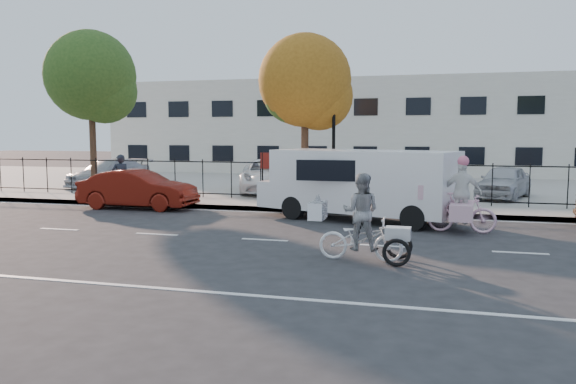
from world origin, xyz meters
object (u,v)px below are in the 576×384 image
(lot_car_b, at_px, (268,176))
(lot_car_c, at_px, (365,176))
(unicorn_bike, at_px, (460,204))
(white_van, at_px, (359,182))
(lot_car_a, at_px, (109,173))
(lamppost, at_px, (334,121))
(pedestrian, at_px, (121,177))
(red_sedan, at_px, (138,189))
(zebra_trike, at_px, (361,227))
(lot_car_d, at_px, (504,182))

(lot_car_b, xyz_separation_m, lot_car_c, (4.02, 1.00, -0.02))
(unicorn_bike, relative_size, white_van, 0.32)
(lot_car_a, height_order, lot_car_c, lot_car_c)
(white_van, distance_m, lot_car_a, 14.23)
(lamppost, xyz_separation_m, white_van, (1.36, -3.00, -1.92))
(pedestrian, xyz_separation_m, lot_car_a, (-3.53, 4.72, -0.22))
(pedestrian, bearing_deg, red_sedan, 104.34)
(red_sedan, bearing_deg, lot_car_c, -49.71)
(lamppost, height_order, zebra_trike, lamppost)
(lot_car_c, bearing_deg, unicorn_bike, -59.14)
(lamppost, bearing_deg, lot_car_b, 138.64)
(red_sedan, bearing_deg, lamppost, -71.32)
(lot_car_b, relative_size, lot_car_d, 1.35)
(red_sedan, relative_size, lot_car_c, 0.99)
(white_van, relative_size, pedestrian, 3.77)
(red_sedan, bearing_deg, white_van, -95.52)
(unicorn_bike, bearing_deg, lot_car_a, 67.44)
(unicorn_bike, bearing_deg, zebra_trike, 155.85)
(zebra_trike, xyz_separation_m, unicorn_bike, (2.14, 4.04, 0.06))
(zebra_trike, distance_m, lot_car_a, 17.94)
(red_sedan, distance_m, lot_car_b, 6.19)
(red_sedan, relative_size, lot_car_d, 1.10)
(unicorn_bike, bearing_deg, lamppost, 47.81)
(lamppost, bearing_deg, zebra_trike, -75.83)
(lot_car_c, bearing_deg, zebra_trike, -75.71)
(lamppost, relative_size, lot_car_d, 1.15)
(unicorn_bike, relative_size, pedestrian, 1.20)
(zebra_trike, bearing_deg, white_van, 8.87)
(lot_car_d, bearing_deg, zebra_trike, -90.08)
(zebra_trike, distance_m, lot_car_c, 12.52)
(lamppost, bearing_deg, lot_car_d, 26.68)
(white_van, distance_m, red_sedan, 8.02)
(zebra_trike, bearing_deg, lot_car_c, 7.58)
(lot_car_c, bearing_deg, white_van, -76.73)
(lot_car_a, xyz_separation_m, lot_car_c, (12.03, 0.64, 0.04))
(unicorn_bike, relative_size, red_sedan, 0.50)
(pedestrian, bearing_deg, unicorn_bike, 126.57)
(lot_car_b, distance_m, lot_car_d, 9.54)
(lot_car_a, relative_size, lot_car_d, 1.18)
(pedestrian, bearing_deg, lot_car_b, -175.24)
(white_van, bearing_deg, lot_car_d, 69.34)
(red_sedan, height_order, lot_car_c, lot_car_c)
(pedestrian, bearing_deg, lamppost, 150.65)
(unicorn_bike, bearing_deg, lot_car_c, 27.18)
(unicorn_bike, distance_m, white_van, 3.28)
(lamppost, height_order, lot_car_a, lamppost)
(lot_car_c, relative_size, lot_car_d, 1.11)
(unicorn_bike, relative_size, lot_car_a, 0.47)
(lot_car_b, bearing_deg, pedestrian, -153.00)
(white_van, xyz_separation_m, lot_car_b, (-4.72, 5.97, -0.33))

